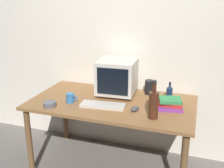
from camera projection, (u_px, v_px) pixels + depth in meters
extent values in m
plane|color=slate|center=(112.00, 165.00, 2.86)|extent=(6.00, 6.00, 0.00)
cube|color=silver|center=(126.00, 43.00, 2.91)|extent=(4.00, 0.08, 2.50)
cube|color=olive|center=(112.00, 103.00, 2.63)|extent=(1.61, 0.86, 0.03)
cylinder|color=brown|center=(29.00, 142.00, 2.64)|extent=(0.06, 0.06, 0.72)
cylinder|color=brown|center=(65.00, 112.00, 3.30)|extent=(0.06, 0.06, 0.72)
cylinder|color=brown|center=(188.00, 130.00, 2.86)|extent=(0.06, 0.06, 0.72)
cube|color=beige|center=(117.00, 93.00, 2.81)|extent=(0.29, 0.26, 0.03)
cube|color=beige|center=(117.00, 76.00, 2.75)|extent=(0.40, 0.40, 0.34)
cube|color=black|center=(112.00, 82.00, 2.57)|extent=(0.31, 0.03, 0.27)
cube|color=beige|center=(103.00, 105.00, 2.50)|extent=(0.43, 0.19, 0.02)
ellipsoid|color=#3F3F47|center=(135.00, 109.00, 2.40)|extent=(0.09, 0.11, 0.04)
cylinder|color=#472314|center=(154.00, 105.00, 2.23)|extent=(0.08, 0.08, 0.23)
cylinder|color=#472314|center=(154.00, 88.00, 2.18)|extent=(0.03, 0.03, 0.08)
sphere|color=#262626|center=(155.00, 82.00, 2.16)|extent=(0.04, 0.04, 0.04)
cylinder|color=navy|center=(169.00, 94.00, 2.64)|extent=(0.06, 0.06, 0.13)
cylinder|color=navy|center=(170.00, 86.00, 2.61)|extent=(0.02, 0.02, 0.04)
sphere|color=#262626|center=(170.00, 83.00, 2.61)|extent=(0.02, 0.02, 0.02)
cube|color=#843893|center=(170.00, 107.00, 2.44)|extent=(0.25, 0.20, 0.03)
cube|color=red|center=(170.00, 104.00, 2.44)|extent=(0.23, 0.13, 0.04)
cube|color=#33894C|center=(170.00, 100.00, 2.43)|extent=(0.23, 0.20, 0.03)
cylinder|color=#3370B2|center=(70.00, 98.00, 2.59)|extent=(0.08, 0.08, 0.09)
torus|color=#3370B2|center=(75.00, 98.00, 2.57)|extent=(0.06, 0.01, 0.06)
cylinder|color=#595B66|center=(50.00, 104.00, 2.50)|extent=(0.12, 0.12, 0.04)
cylinder|color=black|center=(149.00, 87.00, 2.80)|extent=(0.09, 0.09, 0.15)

